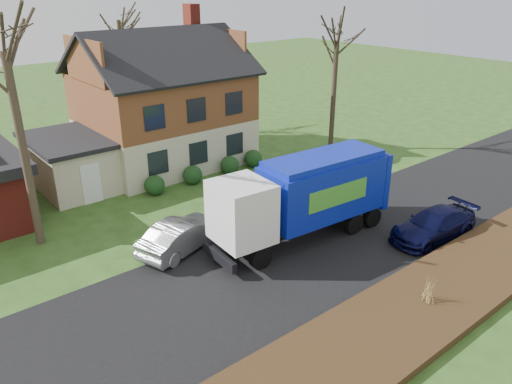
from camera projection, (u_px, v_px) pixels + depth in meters
ground at (296, 259)px, 20.65m from camera, size 120.00×120.00×0.00m
road at (296, 258)px, 20.65m from camera, size 80.00×7.00×0.02m
mulch_verge at (404, 317)px, 16.83m from camera, size 80.00×3.50×0.30m
main_house at (156, 99)px, 29.82m from camera, size 12.95×8.95×9.26m
garbage_truck at (307, 194)px, 21.52m from camera, size 8.75×2.93×3.69m
silver_sedan at (182, 235)px, 21.07m from camera, size 4.48×2.71×1.39m
navy_wagon at (434, 225)px, 22.06m from camera, size 4.59×2.20×1.29m
tree_front_east at (338, 21)px, 30.90m from camera, size 3.65×3.65×10.14m
tree_back at (117, 4)px, 34.27m from camera, size 3.44×3.44×10.90m
grass_clump_mid at (429, 289)px, 17.21m from camera, size 0.36×0.30×1.02m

